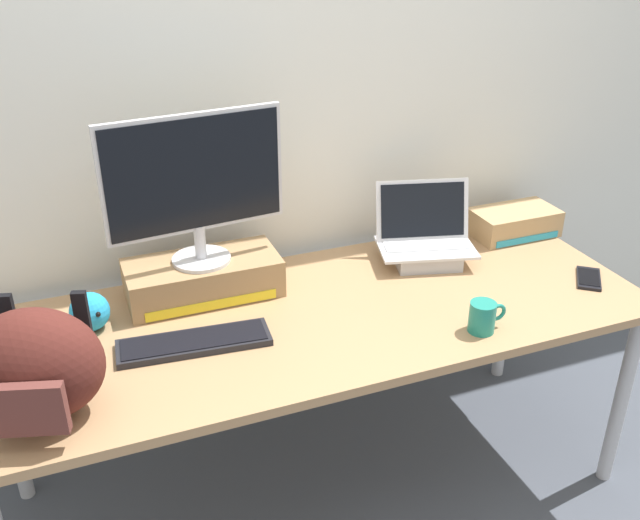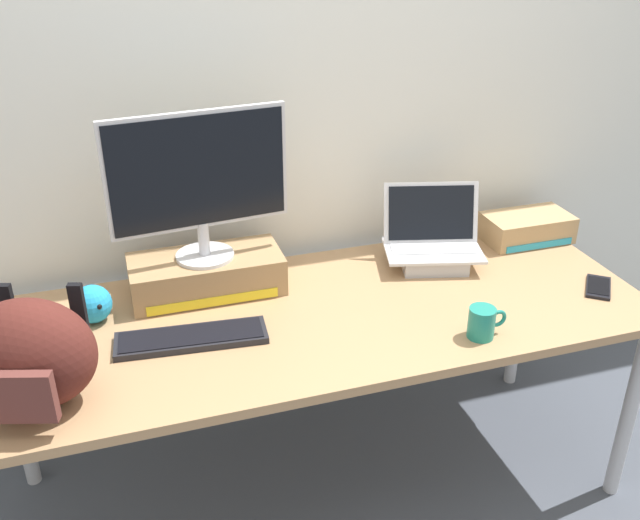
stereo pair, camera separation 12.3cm
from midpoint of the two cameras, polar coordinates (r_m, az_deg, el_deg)
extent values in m
plane|color=#474C56|center=(2.66, -1.39, -17.70)|extent=(20.00, 20.00, 0.00)
cube|color=silver|center=(2.43, -5.92, 13.30)|extent=(7.00, 0.10, 2.60)
cube|color=#A87F56|center=(2.22, -1.60, -4.51)|extent=(2.08, 0.79, 0.03)
cylinder|color=#B2B2B7|center=(2.65, 21.91, -10.40)|extent=(0.05, 0.05, 0.70)
cylinder|color=#B2B2B7|center=(2.63, -25.12, -11.38)|extent=(0.05, 0.05, 0.70)
cylinder|color=#B2B2B7|center=(3.07, 13.69, -3.59)|extent=(0.05, 0.05, 0.70)
cube|color=#9E7A51|center=(2.31, -10.93, -1.43)|extent=(0.49, 0.22, 0.12)
cube|color=yellow|center=(2.23, -10.24, -3.64)|extent=(0.41, 0.00, 0.03)
cylinder|color=silver|center=(2.28, -11.08, 0.07)|extent=(0.19, 0.19, 0.01)
cylinder|color=silver|center=(2.25, -11.21, 1.44)|extent=(0.04, 0.04, 0.11)
cube|color=silver|center=(2.17, -11.74, 6.83)|extent=(0.56, 0.07, 0.37)
cube|color=black|center=(2.16, -11.66, 6.74)|extent=(0.54, 0.06, 0.34)
cube|color=#ADADB2|center=(2.51, 7.09, 0.40)|extent=(0.26, 0.25, 0.05)
cube|color=silver|center=(2.50, 7.13, 1.03)|extent=(0.38, 0.29, 0.01)
cube|color=#B7B7BC|center=(2.51, 7.06, 1.32)|extent=(0.31, 0.19, 0.00)
cube|color=silver|center=(2.52, 6.88, 4.01)|extent=(0.34, 0.15, 0.21)
cube|color=black|center=(2.52, 6.91, 4.00)|extent=(0.30, 0.13, 0.18)
cube|color=black|center=(2.09, -11.80, -6.58)|extent=(0.45, 0.17, 0.02)
cube|color=black|center=(2.08, -11.83, -6.32)|extent=(0.42, 0.15, 0.00)
ellipsoid|color=#4C1E19|center=(1.87, -23.74, -7.81)|extent=(0.38, 0.32, 0.30)
cube|color=brown|center=(1.79, -24.77, -10.96)|extent=(0.20, 0.09, 0.13)
cube|color=black|center=(1.99, -25.24, -5.36)|extent=(0.04, 0.03, 0.22)
cube|color=black|center=(1.94, -20.22, -5.32)|extent=(0.04, 0.03, 0.22)
cylinder|color=#1E7F70|center=(2.13, 11.33, -4.57)|extent=(0.08, 0.08, 0.10)
torus|color=#1E7F70|center=(2.15, 12.55, -4.17)|extent=(0.06, 0.01, 0.06)
cube|color=black|center=(2.53, 19.57, -1.43)|extent=(0.16, 0.17, 0.01)
cube|color=black|center=(2.53, 19.59, -1.32)|extent=(0.13, 0.14, 0.00)
sphere|color=#2393CC|center=(2.22, -19.62, -3.97)|extent=(0.12, 0.12, 0.12)
sphere|color=black|center=(2.17, -20.13, -4.37)|extent=(0.02, 0.02, 0.02)
sphere|color=black|center=(2.17, -19.05, -4.19)|extent=(0.02, 0.02, 0.02)
cube|color=tan|center=(2.77, 14.15, 2.97)|extent=(0.32, 0.18, 0.10)
cube|color=#2899BC|center=(2.72, 15.16, 1.59)|extent=(0.27, 0.00, 0.02)
camera|label=1|loc=(0.06, -91.67, -0.85)|focal=39.67mm
camera|label=2|loc=(0.06, 88.33, 0.85)|focal=39.67mm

